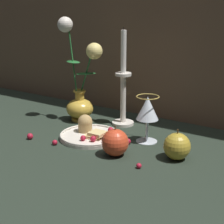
{
  "coord_description": "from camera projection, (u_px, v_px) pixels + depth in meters",
  "views": [
    {
      "loc": [
        0.65,
        -0.91,
        0.43
      ],
      "look_at": [
        0.04,
        -0.0,
        0.1
      ],
      "focal_mm": 60.0,
      "sensor_mm": 36.0,
      "label": 1
    }
  ],
  "objects": [
    {
      "name": "plate_with_pastries",
      "position": [
        90.0,
        133.0,
        1.21
      ],
      "size": [
        0.2,
        0.2,
        0.07
      ],
      "color": "silver",
      "rests_on": "ground_plane"
    },
    {
      "name": "berry_far_right",
      "position": [
        55.0,
        142.0,
        1.15
      ],
      "size": [
        0.02,
        0.02,
        0.02
      ],
      "primitive_type": "sphere",
      "color": "#AD192D",
      "rests_on": "ground_plane"
    },
    {
      "name": "berry_near_plate",
      "position": [
        167.0,
        143.0,
        1.15
      ],
      "size": [
        0.02,
        0.02,
        0.02
      ],
      "primitive_type": "sphere",
      "color": "#AD192D",
      "rests_on": "ground_plane"
    },
    {
      "name": "ground_plane",
      "position": [
        102.0,
        140.0,
        1.2
      ],
      "size": [
        2.4,
        2.4,
        0.0
      ],
      "primitive_type": "plane",
      "color": "#232D23",
      "rests_on": "ground"
    },
    {
      "name": "vase",
      "position": [
        80.0,
        88.0,
        1.35
      ],
      "size": [
        0.16,
        0.1,
        0.37
      ],
      "color": "gold",
      "rests_on": "ground_plane"
    },
    {
      "name": "apple_beside_vase",
      "position": [
        177.0,
        146.0,
        1.04
      ],
      "size": [
        0.08,
        0.08,
        0.09
      ],
      "color": "#B2932D",
      "rests_on": "ground_plane"
    },
    {
      "name": "candlestick",
      "position": [
        123.0,
        91.0,
        1.31
      ],
      "size": [
        0.08,
        0.08,
        0.34
      ],
      "color": "silver",
      "rests_on": "ground_plane"
    },
    {
      "name": "berry_under_candlestick",
      "position": [
        139.0,
        166.0,
        0.99
      ],
      "size": [
        0.01,
        0.01,
        0.01
      ],
      "primitive_type": "sphere",
      "color": "#AD192D",
      "rests_on": "ground_plane"
    },
    {
      "name": "berry_by_glass_stem",
      "position": [
        30.0,
        136.0,
        1.2
      ],
      "size": [
        0.02,
        0.02,
        0.02
      ],
      "primitive_type": "sphere",
      "color": "#AD192D",
      "rests_on": "ground_plane"
    },
    {
      "name": "berry_front_center",
      "position": [
        128.0,
        141.0,
        1.16
      ],
      "size": [
        0.02,
        0.02,
        0.02
      ],
      "primitive_type": "sphere",
      "color": "#AD192D",
      "rests_on": "ground_plane"
    },
    {
      "name": "apple_near_glass",
      "position": [
        115.0,
        143.0,
        1.07
      ],
      "size": [
        0.08,
        0.08,
        0.09
      ],
      "color": "#D14223",
      "rests_on": "ground_plane"
    },
    {
      "name": "wine_glass",
      "position": [
        147.0,
        110.0,
        1.15
      ],
      "size": [
        0.07,
        0.07,
        0.15
      ],
      "color": "silver",
      "rests_on": "ground_plane"
    }
  ]
}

